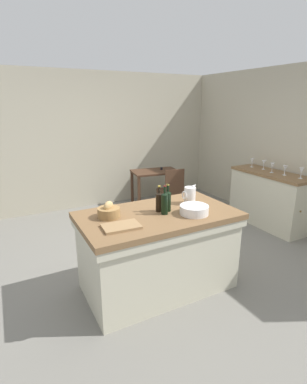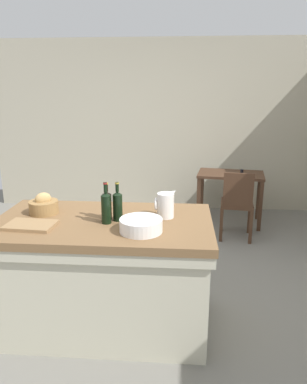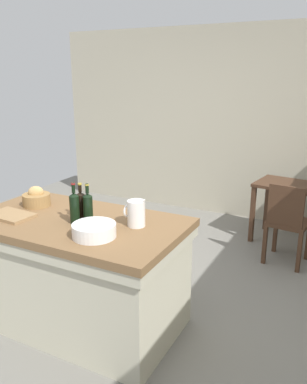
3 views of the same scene
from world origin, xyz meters
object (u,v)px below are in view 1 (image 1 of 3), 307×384
(writing_desk, at_px, (155,177))
(wash_bowl, at_px, (194,210))
(wine_glass_far_left, at_px, (301,171))
(wine_glass_left, at_px, (285,169))
(side_cabinet, at_px, (269,199))
(wine_bottle_dark, at_px, (168,200))
(wine_glass_far_right, at_px, (252,161))
(cutting_board, at_px, (121,226))
(wooden_chair, at_px, (172,190))
(bread_basket, at_px, (109,212))
(island_table, at_px, (158,248))
(wine_glass_right, at_px, (264,163))
(wine_bottle_amber, at_px, (159,201))
(pitcher, at_px, (190,195))
(wine_glass_middle, at_px, (272,166))
(wine_bottle_green, at_px, (165,203))

(writing_desk, distance_m, wash_bowl, 2.85)
(wine_glass_far_left, height_order, wine_glass_left, wine_glass_far_left)
(side_cabinet, xyz_separation_m, wine_bottle_dark, (-2.40, -0.70, 0.55))
(wine_glass_far_left, bearing_deg, wine_glass_far_right, 91.46)
(wine_bottle_dark, bearing_deg, side_cabinet, 16.20)
(cutting_board, relative_size, wine_bottle_dark, 1.17)
(wine_bottle_dark, bearing_deg, cutting_board, -163.43)
(side_cabinet, height_order, wooden_chair, side_cabinet)
(writing_desk, relative_size, bread_basket, 4.26)
(island_table, height_order, wine_glass_right, wine_glass_right)
(wine_bottle_amber, bearing_deg, wine_glass_left, 9.96)
(pitcher, height_order, wine_bottle_dark, wine_bottle_dark)
(wash_bowl, bearing_deg, side_cabinet, 22.36)
(wash_bowl, xyz_separation_m, wine_glass_far_left, (2.25, 0.41, 0.09))
(wash_bowl, bearing_deg, wooden_chair, 64.38)
(wooden_chair, relative_size, wash_bowl, 2.97)
(wine_bottle_amber, height_order, wine_glass_left, wine_bottle_amber)
(wine_glass_left, xyz_separation_m, wine_glass_middle, (-0.03, 0.22, 0.01))
(side_cabinet, bearing_deg, island_table, -164.38)
(pitcher, height_order, wine_glass_left, pitcher)
(wooden_chair, distance_m, wine_glass_middle, 1.75)
(island_table, relative_size, wine_glass_far_right, 10.72)
(wash_bowl, xyz_separation_m, wine_glass_far_right, (2.22, 1.37, 0.08))
(island_table, height_order, writing_desk, island_table)
(side_cabinet, relative_size, bread_basket, 6.05)
(wine_bottle_dark, height_order, wine_glass_middle, wine_bottle_dark)
(wine_bottle_amber, bearing_deg, wine_glass_far_right, 24.26)
(wash_bowl, xyz_separation_m, cutting_board, (-0.81, 0.03, -0.03))
(wine_glass_middle, bearing_deg, wine_bottle_green, -162.96)
(wash_bowl, distance_m, wine_bottle_dark, 0.30)
(island_table, xyz_separation_m, writing_desk, (1.29, 2.46, 0.13))
(wine_bottle_green, bearing_deg, wine_bottle_amber, 98.13)
(wooden_chair, relative_size, wine_bottle_dark, 3.00)
(cutting_board, distance_m, wine_glass_left, 3.10)
(cutting_board, relative_size, wine_glass_right, 2.25)
(wooden_chair, distance_m, bread_basket, 2.54)
(wine_glass_right, relative_size, wine_glass_far_right, 1.00)
(wine_bottle_green, bearing_deg, wine_glass_left, 12.09)
(writing_desk, distance_m, pitcher, 2.52)
(wine_bottle_green, bearing_deg, cutting_board, -167.66)
(cutting_board, distance_m, wine_glass_middle, 3.12)
(island_table, height_order, wine_glass_middle, wine_glass_middle)
(writing_desk, relative_size, pitcher, 4.13)
(wash_bowl, bearing_deg, wine_bottle_amber, 140.39)
(wooden_chair, xyz_separation_m, wine_glass_far_left, (1.27, -1.64, 0.55))
(side_cabinet, distance_m, cutting_board, 3.17)
(bread_basket, height_order, wine_glass_far_left, wine_glass_far_left)
(cutting_board, height_order, wine_glass_middle, wine_glass_middle)
(bread_basket, height_order, wine_glass_far_right, wine_glass_far_right)
(wine_glass_far_right, bearing_deg, wine_bottle_amber, -155.74)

